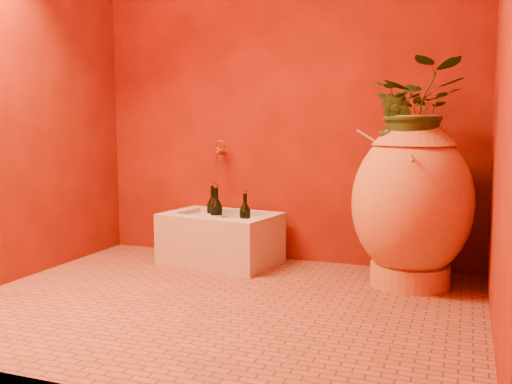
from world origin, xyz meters
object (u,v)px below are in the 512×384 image
at_px(wall_tap, 219,152).
at_px(wine_bottle_c, 213,215).
at_px(amphora, 412,202).
at_px(stone_basin, 221,239).
at_px(wine_bottle_b, 245,220).
at_px(wine_bottle_a, 216,217).

bearing_deg(wall_tap, wine_bottle_c, -84.36).
bearing_deg(amphora, stone_basin, 175.14).
distance_m(wine_bottle_b, wall_tap, 0.51).
height_order(wine_bottle_b, wine_bottle_c, wine_bottle_c).
bearing_deg(stone_basin, wall_tap, 115.72).
relative_size(amphora, stone_basin, 1.23).
height_order(amphora, stone_basin, amphora).
relative_size(stone_basin, wine_bottle_b, 2.53).
bearing_deg(amphora, wine_bottle_b, 174.03).
relative_size(amphora, wine_bottle_c, 2.74).
xyz_separation_m(stone_basin, wall_tap, (-0.08, 0.17, 0.55)).
xyz_separation_m(amphora, wall_tap, (-1.26, 0.27, 0.24)).
xyz_separation_m(wine_bottle_b, wall_tap, (-0.24, 0.16, 0.42)).
height_order(wine_bottle_b, wall_tap, wall_tap).
height_order(amphora, wall_tap, amphora).
bearing_deg(wine_bottle_c, stone_basin, -26.20).
bearing_deg(wall_tap, wine_bottle_a, -72.40).
relative_size(wine_bottle_a, wall_tap, 2.01).
xyz_separation_m(amphora, wine_bottle_b, (-1.01, 0.11, -0.18)).
xyz_separation_m(stone_basin, wine_bottle_a, (-0.02, -0.02, 0.14)).
relative_size(stone_basin, wine_bottle_c, 2.23).
bearing_deg(wine_bottle_c, amphora, -6.11).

